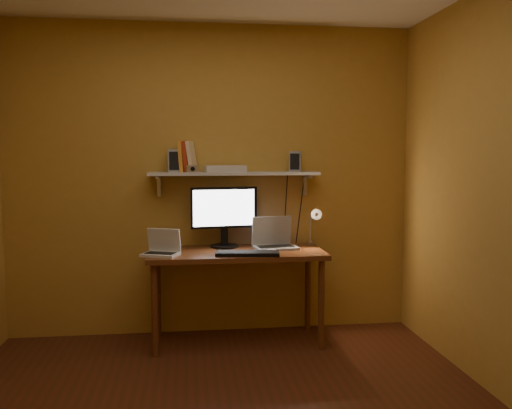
{
  "coord_description": "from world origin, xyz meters",
  "views": [
    {
      "loc": [
        -0.21,
        -2.98,
        1.53
      ],
      "look_at": [
        0.32,
        1.18,
        1.13
      ],
      "focal_mm": 38.0,
      "sensor_mm": 36.0,
      "label": 1
    }
  ],
  "objects": [
    {
      "name": "room",
      "position": [
        0.0,
        0.0,
        1.3
      ],
      "size": [
        3.44,
        3.24,
        2.64
      ],
      "color": "#502114",
      "rests_on": "ground"
    },
    {
      "name": "desk",
      "position": [
        0.18,
        1.28,
        0.66
      ],
      "size": [
        1.4,
        0.6,
        0.75
      ],
      "color": "brown",
      "rests_on": "ground"
    },
    {
      "name": "wall_shelf",
      "position": [
        0.18,
        1.47,
        1.36
      ],
      "size": [
        1.4,
        0.25,
        0.21
      ],
      "color": "silver",
      "rests_on": "room"
    },
    {
      "name": "monitor",
      "position": [
        0.09,
        1.47,
        1.03
      ],
      "size": [
        0.55,
        0.26,
        0.5
      ],
      "rotation": [
        0.0,
        0.0,
        0.13
      ],
      "color": "black",
      "rests_on": "desk"
    },
    {
      "name": "laptop",
      "position": [
        0.49,
        1.38,
        0.82
      ],
      "size": [
        0.37,
        0.3,
        0.26
      ],
      "rotation": [
        0.0,
        0.0,
        0.16
      ],
      "color": "gray",
      "rests_on": "desk"
    },
    {
      "name": "netbook",
      "position": [
        -0.41,
        1.18,
        0.81
      ],
      "size": [
        0.31,
        0.27,
        0.2
      ],
      "rotation": [
        0.0,
        0.0,
        -0.37
      ],
      "color": "silver",
      "rests_on": "desk"
    },
    {
      "name": "keyboard",
      "position": [
        0.25,
        1.09,
        0.76
      ],
      "size": [
        0.5,
        0.23,
        0.03
      ],
      "primitive_type": "cube",
      "rotation": [
        0.0,
        0.0,
        -0.15
      ],
      "color": "black",
      "rests_on": "desk"
    },
    {
      "name": "mouse",
      "position": [
        0.44,
        1.15,
        0.77
      ],
      "size": [
        0.11,
        0.08,
        0.03
      ],
      "primitive_type": "ellipsoid",
      "rotation": [
        0.0,
        0.0,
        0.24
      ],
      "color": "silver",
      "rests_on": "desk"
    },
    {
      "name": "desk_lamp",
      "position": [
        0.84,
        1.41,
        0.96
      ],
      "size": [
        0.09,
        0.23,
        0.38
      ],
      "color": "silver",
      "rests_on": "desk"
    },
    {
      "name": "speaker_left",
      "position": [
        -0.31,
        1.48,
        1.47
      ],
      "size": [
        0.11,
        0.11,
        0.19
      ],
      "primitive_type": "cube",
      "rotation": [
        0.0,
        0.0,
        -0.03
      ],
      "color": "gray",
      "rests_on": "wall_shelf"
    },
    {
      "name": "speaker_right",
      "position": [
        0.69,
        1.48,
        1.46
      ],
      "size": [
        0.12,
        0.12,
        0.17
      ],
      "primitive_type": "cube",
      "rotation": [
        0.0,
        0.0,
        -0.33
      ],
      "color": "gray",
      "rests_on": "wall_shelf"
    },
    {
      "name": "books",
      "position": [
        -0.21,
        1.5,
        1.5
      ],
      "size": [
        0.17,
        0.18,
        0.25
      ],
      "color": "orange",
      "rests_on": "wall_shelf"
    },
    {
      "name": "shelf_camera",
      "position": [
        -0.17,
        1.4,
        1.4
      ],
      "size": [
        0.1,
        0.05,
        0.06
      ],
      "color": "silver",
      "rests_on": "wall_shelf"
    },
    {
      "name": "router",
      "position": [
        0.1,
        1.46,
        1.4
      ],
      "size": [
        0.34,
        0.24,
        0.05
      ],
      "primitive_type": "cube",
      "rotation": [
        0.0,
        0.0,
        0.06
      ],
      "color": "silver",
      "rests_on": "wall_shelf"
    }
  ]
}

